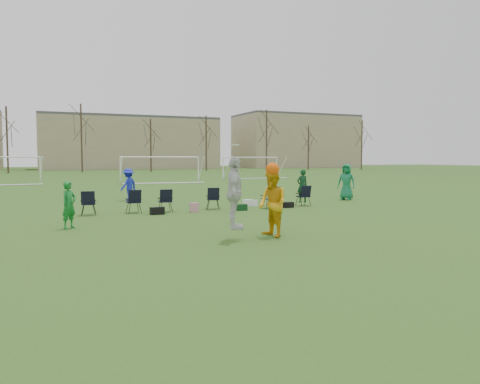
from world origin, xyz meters
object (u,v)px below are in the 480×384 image
center_contest (256,198)px  fielder_green_near (69,205)px  goal_mid (160,162)px  goal_right (251,162)px  fielder_green_far (346,182)px  fielder_blue (129,185)px

center_contest → fielder_green_near: bearing=139.7°
fielder_green_near → center_contest: bearing=-85.1°
goal_mid → goal_right: same height
fielder_green_far → goal_right: size_ratio=0.27×
fielder_blue → fielder_green_far: fielder_green_far is taller
fielder_green_near → fielder_green_far: bearing=-24.7°
fielder_green_near → center_contest: size_ratio=0.58×
fielder_green_near → fielder_blue: 10.10m
fielder_blue → center_contest: bearing=53.9°
fielder_green_near → fielder_green_far: size_ratio=0.78×
fielder_green_near → fielder_blue: fielder_blue is taller
fielder_green_near → center_contest: 6.22m
fielder_green_far → center_contest: (-9.81, -9.35, 0.15)m
goal_right → goal_mid: bearing=-161.4°
fielder_green_far → goal_right: goal_right is taller
fielder_green_near → fielder_blue: (3.48, 9.48, 0.09)m
fielder_blue → goal_right: size_ratio=0.23×
goal_right → fielder_blue: bearing=-135.0°
center_contest → goal_right: bearing=65.9°
fielder_green_far → goal_mid: bearing=155.6°
center_contest → fielder_blue: bearing=95.3°
goal_right → fielder_green_near: bearing=-130.8°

